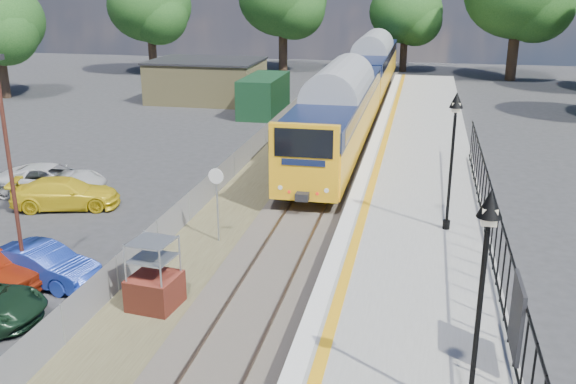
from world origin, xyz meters
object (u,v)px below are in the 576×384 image
(train, at_px, (360,81))
(victorian_lamp_north, at_px, (454,130))
(victorian_lamp_south, at_px, (485,255))
(car_blue, at_px, (43,265))
(carpark_lamp, at_px, (9,162))
(car_yellow, at_px, (66,193))
(car_white, at_px, (51,180))
(speed_sign, at_px, (217,193))
(brick_plinth, at_px, (154,276))

(train, bearing_deg, victorian_lamp_north, -76.86)
(victorian_lamp_south, height_order, train, victorian_lamp_south)
(car_blue, bearing_deg, victorian_lamp_south, -102.16)
(carpark_lamp, bearing_deg, car_yellow, 110.96)
(train, distance_m, car_white, 22.74)
(carpark_lamp, xyz_separation_m, car_yellow, (-2.59, 6.77, -3.33))
(victorian_lamp_south, height_order, victorian_lamp_north, same)
(speed_sign, xyz_separation_m, car_yellow, (-7.17, 2.19, -1.23))
(victorian_lamp_north, relative_size, train, 0.11)
(brick_plinth, bearing_deg, train, 84.44)
(car_blue, bearing_deg, carpark_lamp, 151.30)
(car_blue, relative_size, car_white, 0.79)
(speed_sign, relative_size, car_blue, 0.75)
(speed_sign, bearing_deg, car_white, 161.74)
(speed_sign, xyz_separation_m, car_blue, (-4.23, -4.17, -1.25))
(carpark_lamp, bearing_deg, car_blue, 50.62)
(brick_plinth, distance_m, car_blue, 4.07)
(carpark_lamp, xyz_separation_m, car_blue, (0.34, 0.41, -3.35))
(brick_plinth, distance_m, car_white, 12.07)
(train, distance_m, car_yellow, 23.35)
(speed_sign, bearing_deg, victorian_lamp_north, 9.59)
(victorian_lamp_south, bearing_deg, train, 99.55)
(victorian_lamp_north, height_order, speed_sign, victorian_lamp_north)
(train, height_order, speed_sign, train)
(car_yellow, height_order, car_white, car_white)
(victorian_lamp_south, xyz_separation_m, train, (-5.50, 32.70, -1.96))
(victorian_lamp_south, xyz_separation_m, carpark_lamp, (-12.57, 4.74, -0.34))
(car_yellow, bearing_deg, car_white, 30.11)
(victorian_lamp_north, xyz_separation_m, car_white, (-16.52, 2.99, -3.65))
(car_blue, distance_m, car_yellow, 7.00)
(brick_plinth, relative_size, car_yellow, 0.49)
(car_yellow, bearing_deg, car_blue, -171.42)
(train, relative_size, carpark_lamp, 5.90)
(brick_plinth, xyz_separation_m, car_white, (-8.46, 8.61, -0.35))
(carpark_lamp, relative_size, car_white, 1.49)
(victorian_lamp_north, bearing_deg, car_white, 169.72)
(victorian_lamp_north, distance_m, car_yellow, 15.48)
(train, bearing_deg, victorian_lamp_south, -80.45)
(car_white, bearing_deg, train, -36.27)
(victorian_lamp_south, xyz_separation_m, car_yellow, (-15.17, 11.51, -3.68))
(victorian_lamp_south, xyz_separation_m, car_white, (-16.72, 12.99, -3.65))
(speed_sign, relative_size, car_white, 0.59)
(train, relative_size, car_yellow, 9.57)
(train, bearing_deg, carpark_lamp, -104.19)
(victorian_lamp_north, distance_m, train, 23.39)
(train, xyz_separation_m, carpark_lamp, (-7.07, -27.96, 1.61))
(victorian_lamp_south, height_order, car_white, victorian_lamp_south)
(brick_plinth, xyz_separation_m, speed_sign, (0.26, 4.93, 0.85))
(victorian_lamp_south, distance_m, victorian_lamp_north, 10.00)
(victorian_lamp_south, relative_size, brick_plinth, 2.21)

